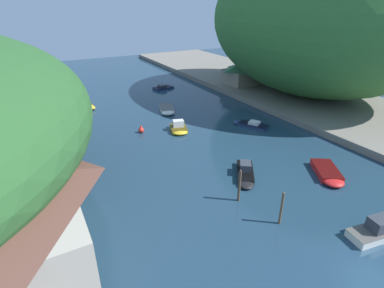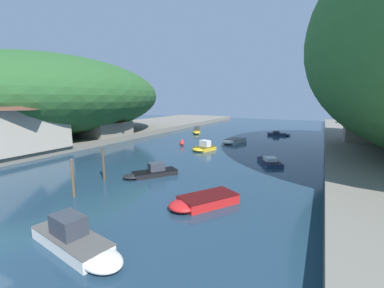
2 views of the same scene
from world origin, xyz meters
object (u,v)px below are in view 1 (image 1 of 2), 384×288
boat_moored_right (167,110)px  boathouse_shed (14,141)px  waterfront_building (0,220)px  boat_yellow_tender (164,87)px  boat_small_dinghy (179,128)px  person_on_quay (63,284)px  boat_cabin_cruiser (250,124)px  boat_near_quay (328,174)px  boat_navy_launch (245,173)px  person_by_boathouse (47,229)px  right_bank_cottage (242,73)px  boat_red_skiff (83,104)px  channel_buoy_near (141,130)px

boat_moored_right → boathouse_shed: bearing=37.9°
waterfront_building → boat_yellow_tender: size_ratio=2.92×
boat_small_dinghy → person_on_quay: person_on_quay is taller
boat_cabin_cruiser → boat_near_quay: boat_cabin_cruiser is taller
boat_cabin_cruiser → boat_navy_launch: boat_navy_launch is taller
person_by_boathouse → boat_moored_right: bearing=-56.2°
boat_moored_right → boat_near_quay: bearing=120.4°
waterfront_building → right_bank_cottage: 52.62m
waterfront_building → boat_red_skiff: waterfront_building is taller
waterfront_building → person_by_boathouse: waterfront_building is taller
boat_moored_right → boat_yellow_tender: size_ratio=1.05×
right_bank_cottage → boat_navy_launch: bearing=-126.5°
person_on_quay → person_by_boathouse: 5.47m
boathouse_shed → boat_navy_launch: bearing=-34.5°
boathouse_shed → boat_navy_launch: 25.10m
boat_small_dinghy → boat_navy_launch: size_ratio=0.77×
person_on_quay → boat_near_quay: bearing=-107.5°
right_bank_cottage → boat_red_skiff: size_ratio=1.03×
waterfront_building → boathouse_shed: 16.65m
right_bank_cottage → channel_buoy_near: 29.61m
boat_navy_launch → person_by_boathouse: bearing=39.0°
boat_navy_launch → boat_near_quay: (7.56, -4.23, -0.05)m
person_on_quay → right_bank_cottage: bearing=-71.2°
boat_yellow_tender → boat_near_quay: (0.67, -40.21, 0.04)m
boat_moored_right → person_by_boathouse: person_by_boathouse is taller
boat_yellow_tender → boat_near_quay: boat_yellow_tender is taller
boat_near_quay → boat_cabin_cruiser: bearing=-64.8°
boat_small_dinghy → boat_moored_right: 8.49m
right_bank_cottage → boat_navy_launch: 35.82m
waterfront_building → boat_navy_launch: 21.69m
waterfront_building → boathouse_shed: bearing=88.0°
boat_red_skiff → channel_buoy_near: size_ratio=5.50×
channel_buoy_near → person_by_boathouse: 22.08m
boat_cabin_cruiser → person_by_boathouse: bearing=175.4°
right_bank_cottage → boat_yellow_tender: size_ratio=1.33×
boat_red_skiff → person_by_boathouse: person_by_boathouse is taller
boat_small_dinghy → boat_moored_right: bearing=-85.9°
right_bank_cottage → boat_moored_right: size_ratio=1.27×
boat_near_quay → right_bank_cottage: bearing=-80.3°
boat_yellow_tender → person_on_quay: person_on_quay is taller
boat_yellow_tender → boat_navy_launch: (-6.89, -35.98, 0.10)m
boathouse_shed → person_on_quay: 20.93m
boat_small_dinghy → boat_yellow_tender: (7.57, 21.82, -0.15)m
right_bank_cottage → waterfront_building: bearing=-143.7°
right_bank_cottage → boat_navy_launch: (-21.23, -28.72, -2.77)m
right_bank_cottage → boat_small_dinghy: size_ratio=1.62×
boat_near_quay → person_on_quay: size_ratio=3.30×
boat_yellow_tender → boat_red_skiff: (-17.30, -4.09, 0.15)m
boat_near_quay → person_by_boathouse: size_ratio=3.30×
boat_red_skiff → person_by_boathouse: bearing=51.5°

